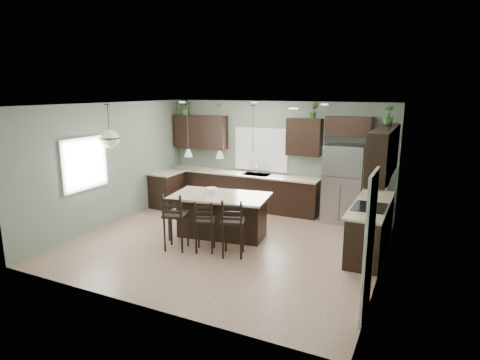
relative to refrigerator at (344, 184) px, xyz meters
name	(u,v)px	position (x,y,z in m)	size (l,w,h in m)	color
ground	(227,242)	(-1.85, -2.39, -0.93)	(6.00, 6.00, 0.00)	#9E8466
pantry_door	(369,245)	(1.13, -3.94, 0.09)	(0.04, 0.82, 2.04)	white
window_back	(261,149)	(-2.25, 0.34, 0.62)	(1.35, 0.02, 1.00)	white
window_left	(84,164)	(-4.83, -3.19, 0.62)	(0.02, 1.10, 1.00)	white
left_return_cabs	(167,190)	(-4.55, -0.69, -0.48)	(0.60, 0.90, 0.90)	black
left_return_countertop	(167,173)	(-4.53, -0.69, -0.01)	(0.66, 0.96, 0.04)	#C5B895
back_lower_cabs	(241,191)	(-2.70, 0.06, -0.48)	(4.20, 0.60, 0.90)	black
back_countertop	(241,174)	(-2.70, 0.04, -0.01)	(4.20, 0.66, 0.04)	#C5B895
sink_inset	(256,174)	(-2.25, 0.04, 0.01)	(0.70, 0.45, 0.01)	gray
faucet	(256,169)	(-2.25, 0.01, 0.16)	(0.02, 0.02, 0.28)	silver
back_upper_left	(200,132)	(-4.00, 0.19, 1.02)	(1.55, 0.34, 0.90)	black
back_upper_right	(304,137)	(-1.05, 0.19, 1.02)	(0.85, 0.34, 0.90)	black
fridge_header	(349,126)	(0.00, 0.19, 1.32)	(1.05, 0.34, 0.45)	black
right_lower_cabs	(371,228)	(0.85, -1.52, -0.48)	(0.60, 2.35, 0.90)	black
right_countertop	(371,205)	(0.83, -1.52, -0.01)	(0.66, 2.35, 0.04)	#C5B895
cooktop	(369,207)	(0.83, -1.79, 0.02)	(0.58, 0.75, 0.02)	black
wall_oven_front	(352,230)	(0.55, -1.79, -0.48)	(0.01, 0.72, 0.60)	gray
right_upper_cabs	(384,152)	(0.98, -1.52, 1.02)	(0.34, 2.35, 0.90)	black
microwave	(378,176)	(0.93, -1.79, 0.62)	(0.40, 0.75, 0.40)	gray
refrigerator	(344,184)	(0.00, 0.00, 0.00)	(0.90, 0.74, 1.85)	#94959C
kitchen_island	(220,216)	(-2.12, -2.17, -0.46)	(2.01, 1.14, 0.92)	black
serving_dish	(211,191)	(-2.32, -2.20, 0.07)	(0.24, 0.24, 0.14)	silver
bar_stool_left	(176,221)	(-2.59, -3.13, -0.35)	(0.43, 0.43, 1.16)	black
bar_stool_center	(205,226)	(-2.03, -2.97, -0.41)	(0.38, 0.38, 1.03)	black
bar_stool_right	(233,227)	(-1.44, -2.93, -0.36)	(0.42, 0.42, 1.13)	black
pendant_left	(188,131)	(-2.82, -2.27, 1.32)	(0.17, 0.17, 1.10)	white
pendant_center	(219,132)	(-2.12, -2.17, 1.32)	(0.17, 0.17, 1.10)	white
pendant_right	(253,133)	(-1.43, -2.06, 1.32)	(0.17, 0.17, 1.10)	white
chandelier	(109,126)	(-4.45, -2.80, 1.40)	(0.44, 0.44, 0.95)	beige
plant_back_left	(186,107)	(-4.44, 0.16, 1.68)	(0.37, 0.32, 0.41)	#2A5726
plant_back_right	(314,111)	(-0.83, 0.16, 1.67)	(0.21, 0.17, 0.38)	#355927
plant_right_wall	(389,115)	(0.95, -0.88, 1.66)	(0.21, 0.21, 0.38)	#325B27
room_shell	(227,161)	(-1.85, -2.39, 0.77)	(6.00, 6.00, 6.00)	slate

